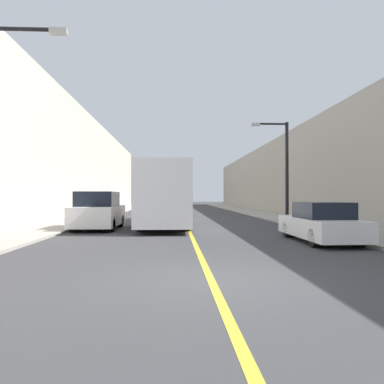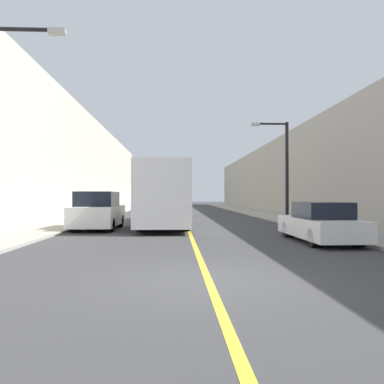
{
  "view_description": "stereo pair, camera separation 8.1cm",
  "coord_description": "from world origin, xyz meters",
  "px_view_note": "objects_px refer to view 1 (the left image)",
  "views": [
    {
      "loc": [
        -0.75,
        -7.47,
        1.7
      ],
      "look_at": [
        0.4,
        15.96,
        1.94
      ],
      "focal_mm": 35.0,
      "sensor_mm": 36.0,
      "label": 1
    },
    {
      "loc": [
        -0.67,
        -7.48,
        1.7
      ],
      "look_at": [
        0.4,
        15.96,
        1.94
      ],
      "focal_mm": 35.0,
      "sensor_mm": 36.0,
      "label": 2
    }
  ],
  "objects_px": {
    "bus": "(165,195)",
    "car_right_near": "(321,224)",
    "street_lamp_right": "(283,164)",
    "parked_suv_left": "(98,212)"
  },
  "relations": [
    {
      "from": "bus",
      "to": "street_lamp_right",
      "type": "relative_size",
      "value": 2.06
    },
    {
      "from": "car_right_near",
      "to": "street_lamp_right",
      "type": "xyz_separation_m",
      "value": [
        1.13,
        8.49,
        2.9
      ]
    },
    {
      "from": "bus",
      "to": "car_right_near",
      "type": "height_order",
      "value": "bus"
    },
    {
      "from": "bus",
      "to": "parked_suv_left",
      "type": "xyz_separation_m",
      "value": [
        -3.34,
        -2.62,
        -0.88
      ]
    },
    {
      "from": "bus",
      "to": "street_lamp_right",
      "type": "xyz_separation_m",
      "value": [
        7.03,
        0.22,
        1.81
      ]
    },
    {
      "from": "bus",
      "to": "street_lamp_right",
      "type": "bearing_deg",
      "value": 1.77
    },
    {
      "from": "bus",
      "to": "parked_suv_left",
      "type": "height_order",
      "value": "bus"
    },
    {
      "from": "car_right_near",
      "to": "street_lamp_right",
      "type": "distance_m",
      "value": 9.05
    },
    {
      "from": "bus",
      "to": "car_right_near",
      "type": "relative_size",
      "value": 2.62
    },
    {
      "from": "bus",
      "to": "street_lamp_right",
      "type": "distance_m",
      "value": 7.26
    }
  ]
}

